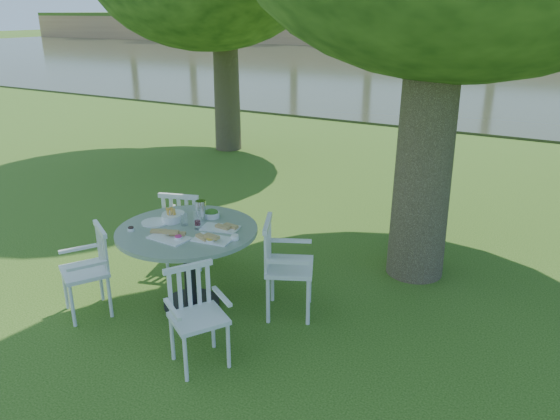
{
  "coord_description": "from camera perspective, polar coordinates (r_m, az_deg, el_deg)",
  "views": [
    {
      "loc": [
        2.62,
        -4.51,
        2.84
      ],
      "look_at": [
        0.0,
        0.2,
        0.85
      ],
      "focal_mm": 35.0,
      "sensor_mm": 36.0,
      "label": 1
    }
  ],
  "objects": [
    {
      "name": "river",
      "position": [
        27.78,
        24.09,
        12.69
      ],
      "size": [
        100.0,
        28.0,
        0.12
      ],
      "primitive_type": "cube",
      "color": "#2D321D",
      "rests_on": "ground"
    },
    {
      "name": "ground",
      "position": [
        5.94,
        -0.95,
        -8.31
      ],
      "size": [
        140.0,
        140.0,
        0.0
      ],
      "primitive_type": "plane",
      "color": "#21430E",
      "rests_on": "ground"
    },
    {
      "name": "chair_sw",
      "position": [
        5.63,
        -18.97,
        -5.32
      ],
      "size": [
        0.59,
        0.58,
        0.88
      ],
      "rotation": [
        0.0,
        0.0,
        -0.55
      ],
      "color": "silver",
      "rests_on": "ground"
    },
    {
      "name": "chair_ne",
      "position": [
        5.28,
        -0.03,
        -5.24
      ],
      "size": [
        0.62,
        0.63,
        0.96
      ],
      "rotation": [
        0.0,
        0.0,
        -4.29
      ],
      "color": "silver",
      "rests_on": "ground"
    },
    {
      "name": "chair_se",
      "position": [
        4.68,
        -8.93,
        -10.02
      ],
      "size": [
        0.57,
        0.58,
        0.85
      ],
      "rotation": [
        0.0,
        0.0,
        1.01
      ],
      "color": "silver",
      "rests_on": "ground"
    },
    {
      "name": "table",
      "position": [
        5.43,
        -9.59,
        -3.57
      ],
      "size": [
        1.37,
        1.37,
        0.84
      ],
      "color": "black",
      "rests_on": "ground"
    },
    {
      "name": "tableware",
      "position": [
        5.43,
        -9.49,
        -1.19
      ],
      "size": [
        1.1,
        0.85,
        0.21
      ],
      "color": "white",
      "rests_on": "table"
    },
    {
      "name": "chair_nw",
      "position": [
        6.33,
        -10.0,
        -1.36
      ],
      "size": [
        0.57,
        0.55,
        0.92
      ],
      "rotation": [
        0.0,
        0.0,
        -2.85
      ],
      "color": "silver",
      "rests_on": "ground"
    }
  ]
}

